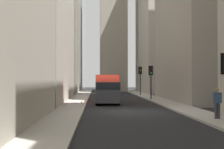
# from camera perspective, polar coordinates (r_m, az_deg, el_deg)

# --- Properties ---
(ground_plane) EXTENTS (135.00, 135.00, 0.00)m
(ground_plane) POSITION_cam_1_polar(r_m,az_deg,el_deg) (22.99, 3.20, -6.91)
(ground_plane) COLOR black
(sidewalk_right) EXTENTS (90.00, 2.20, 0.14)m
(sidewalk_right) POSITION_cam_1_polar(r_m,az_deg,el_deg) (22.95, -8.12, -6.74)
(sidewalk_right) COLOR #A8A399
(sidewalk_right) RESTS_ON ground_plane
(sidewalk_left) EXTENTS (90.00, 2.20, 0.14)m
(sidewalk_left) POSITION_cam_1_polar(r_m,az_deg,el_deg) (23.88, 14.07, -6.49)
(sidewalk_left) COLOR #A8A399
(sidewalk_left) RESTS_ON ground_plane
(building_left_far) EXTENTS (15.78, 10.50, 27.34)m
(building_left_far) POSITION_cam_1_polar(r_m,az_deg,el_deg) (57.28, 10.48, 10.49)
(building_left_far) COLOR #B7B2A5
(building_left_far) RESTS_ON ground_plane
(building_right_midfar) EXTENTS (18.26, 10.50, 21.37)m
(building_right_midfar) POSITION_cam_1_polar(r_m,az_deg,el_deg) (35.38, -16.57, 12.70)
(building_right_midfar) COLOR #B7B2A5
(building_right_midfar) RESTS_ON ground_plane
(building_right_far) EXTENTS (14.48, 10.00, 29.72)m
(building_right_far) POSITION_cam_1_polar(r_m,az_deg,el_deg) (55.29, -11.59, 12.16)
(building_right_far) COLOR gray
(building_right_far) RESTS_ON ground_plane
(church_spire) EXTENTS (5.83, 5.83, 35.03)m
(church_spire) POSITION_cam_1_polar(r_m,az_deg,el_deg) (62.87, 0.23, 13.77)
(church_spire) COLOR gray
(church_spire) RESTS_ON ground_plane
(delivery_truck) EXTENTS (6.46, 2.25, 2.84)m
(delivery_truck) POSITION_cam_1_polar(r_m,az_deg,el_deg) (30.47, -0.96, -2.67)
(delivery_truck) COLOR red
(delivery_truck) RESTS_ON ground_plane
(sedan_white) EXTENTS (4.30, 1.78, 1.42)m
(sedan_white) POSITION_cam_1_polar(r_m,az_deg,el_deg) (46.45, -1.63, -3.03)
(sedan_white) COLOR silver
(sedan_white) RESTS_ON ground_plane
(traffic_light_midblock) EXTENTS (0.43, 0.52, 4.08)m
(traffic_light_midblock) POSITION_cam_1_polar(r_m,az_deg,el_deg) (43.82, 5.31, 0.08)
(traffic_light_midblock) COLOR black
(traffic_light_midblock) RESTS_ON sidewalk_left
(traffic_light_far_junction) EXTENTS (0.43, 0.52, 3.83)m
(traffic_light_far_junction) POSITION_cam_1_polar(r_m,az_deg,el_deg) (35.17, 7.29, 0.00)
(traffic_light_far_junction) COLOR black
(traffic_light_far_junction) RESTS_ON sidewalk_left
(pedestrian) EXTENTS (0.26, 0.44, 1.77)m
(pedestrian) POSITION_cam_1_polar(r_m,az_deg,el_deg) (18.69, 19.06, -4.84)
(pedestrian) COLOR #33333D
(pedestrian) RESTS_ON sidewalk_left
(discarded_bottle) EXTENTS (0.07, 0.07, 0.27)m
(discarded_bottle) POSITION_cam_1_polar(r_m,az_deg,el_deg) (28.51, -5.67, -5.23)
(discarded_bottle) COLOR brown
(discarded_bottle) RESTS_ON sidewalk_right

